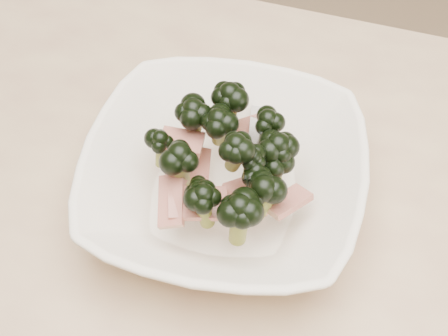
% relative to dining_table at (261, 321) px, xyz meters
% --- Properties ---
extents(dining_table, '(1.20, 0.80, 0.75)m').
position_rel_dining_table_xyz_m(dining_table, '(0.00, 0.00, 0.00)').
color(dining_table, tan).
rests_on(dining_table, ground).
extents(broccoli_dish, '(0.30, 0.30, 0.11)m').
position_rel_dining_table_xyz_m(broccoli_dish, '(-0.07, 0.08, 0.14)').
color(broccoli_dish, '#F4E6CE').
rests_on(broccoli_dish, dining_table).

